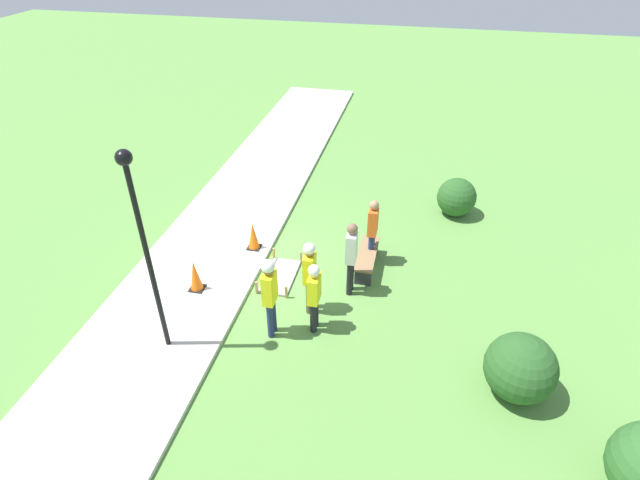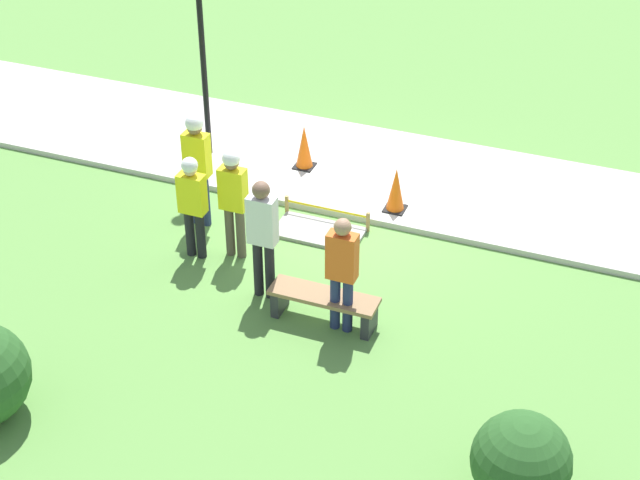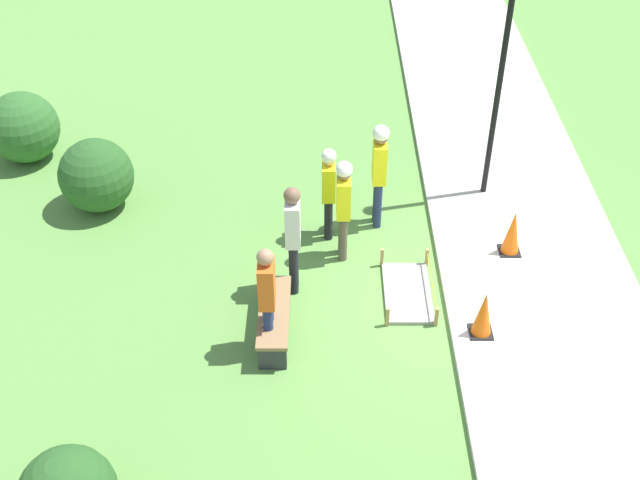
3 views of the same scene
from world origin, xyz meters
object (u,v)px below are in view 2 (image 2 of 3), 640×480
at_px(bystander_in_orange_shirt, 342,268).
at_px(lamppost_near, 199,2).
at_px(park_bench, 324,303).
at_px(worker_assistant, 197,159).
at_px(worker_supervisor, 192,199).
at_px(worker_trainee, 233,194).
at_px(traffic_cone_near_patch, 396,189).
at_px(bystander_in_gray_shirt, 263,232).
at_px(traffic_cone_far_patch, 304,147).

bearing_deg(bystander_in_orange_shirt, lamppost_near, -43.63).
bearing_deg(park_bench, worker_assistant, -30.91).
height_order(park_bench, worker_assistant, worker_assistant).
xyz_separation_m(park_bench, worker_supervisor, (2.37, -0.79, 0.68)).
distance_m(worker_supervisor, bystander_in_orange_shirt, 2.78).
relative_size(worker_supervisor, worker_trainee, 0.94).
distance_m(worker_assistant, lamppost_near, 2.74).
relative_size(traffic_cone_near_patch, worker_supervisor, 0.45).
relative_size(bystander_in_gray_shirt, lamppost_near, 0.44).
distance_m(bystander_in_orange_shirt, lamppost_near, 5.61).
xyz_separation_m(worker_assistant, bystander_in_gray_shirt, (-1.71, 1.37, -0.09)).
height_order(worker_supervisor, lamppost_near, lamppost_near).
relative_size(traffic_cone_near_patch, worker_assistant, 0.39).
distance_m(traffic_cone_near_patch, worker_trainee, 2.79).
relative_size(worker_supervisor, worker_assistant, 0.88).
height_order(worker_supervisor, bystander_in_orange_shirt, bystander_in_orange_shirt).
bearing_deg(traffic_cone_far_patch, bystander_in_gray_shirt, 102.92).
bearing_deg(worker_trainee, bystander_in_gray_shirt, 136.77).
distance_m(park_bench, worker_trainee, 2.22).
distance_m(worker_assistant, bystander_in_gray_shirt, 2.19).
xyz_separation_m(park_bench, lamppost_near, (3.56, -3.59, 2.56)).
bearing_deg(bystander_in_orange_shirt, traffic_cone_far_patch, -61.30).
relative_size(worker_assistant, bystander_in_orange_shirt, 1.08).
relative_size(park_bench, worker_assistant, 0.79).
height_order(worker_supervisor, bystander_in_gray_shirt, bystander_in_gray_shirt).
bearing_deg(lamppost_near, worker_assistant, 113.24).
bearing_deg(bystander_in_orange_shirt, worker_supervisor, -17.80).
relative_size(traffic_cone_far_patch, worker_supervisor, 0.47).
height_order(worker_supervisor, worker_trainee, worker_trainee).
distance_m(traffic_cone_near_patch, worker_supervisor, 3.33).
xyz_separation_m(traffic_cone_far_patch, park_bench, (-1.80, 3.74, -0.17)).
distance_m(traffic_cone_near_patch, park_bench, 2.98).
relative_size(park_bench, bystander_in_orange_shirt, 0.86).
relative_size(bystander_in_orange_shirt, bystander_in_gray_shirt, 0.94).
relative_size(worker_trainee, bystander_in_gray_shirt, 0.96).
bearing_deg(traffic_cone_far_patch, park_bench, 115.75).
relative_size(traffic_cone_near_patch, park_bench, 0.50).
xyz_separation_m(park_bench, bystander_in_gray_shirt, (1.00, -0.25, 0.76)).
height_order(traffic_cone_far_patch, bystander_in_orange_shirt, bystander_in_orange_shirt).
xyz_separation_m(traffic_cone_near_patch, bystander_in_orange_shirt, (-0.20, 3.04, 0.53)).
height_order(worker_supervisor, worker_assistant, worker_assistant).
distance_m(park_bench, lamppost_near, 5.67).
bearing_deg(lamppost_near, traffic_cone_far_patch, -175.34).
bearing_deg(traffic_cone_far_patch, lamppost_near, 4.66).
bearing_deg(traffic_cone_far_patch, worker_supervisor, 79.06).
distance_m(traffic_cone_far_patch, bystander_in_gray_shirt, 3.62).
bearing_deg(bystander_in_gray_shirt, bystander_in_orange_shirt, 166.20).
height_order(traffic_cone_near_patch, bystander_in_orange_shirt, bystander_in_orange_shirt).
relative_size(traffic_cone_far_patch, park_bench, 0.52).
bearing_deg(worker_trainee, traffic_cone_near_patch, -134.04).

